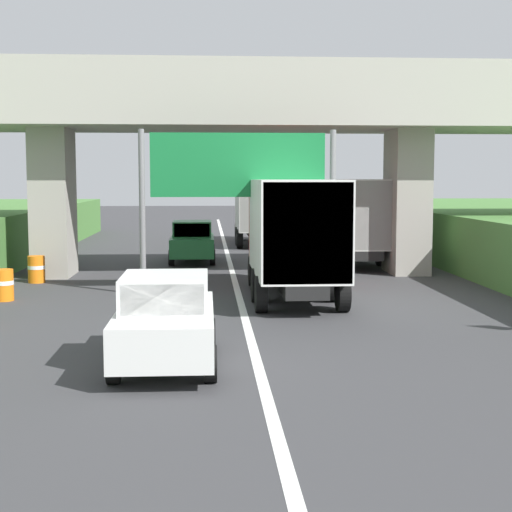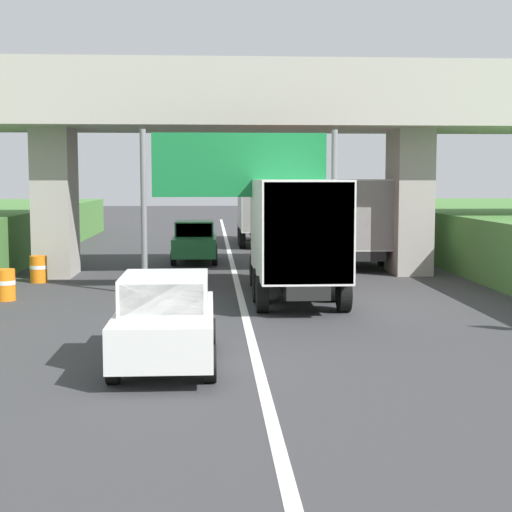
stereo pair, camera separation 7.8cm
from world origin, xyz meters
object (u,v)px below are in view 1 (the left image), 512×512
at_px(truck_orange, 258,208).
at_px(truck_yellow, 352,217).
at_px(car_white, 166,320).
at_px(overhead_highway_sign, 238,175).
at_px(car_green, 192,242).
at_px(truck_red, 293,232).
at_px(construction_barrel_4, 3,285).
at_px(construction_barrel_5, 36,269).

bearing_deg(truck_orange, truck_yellow, -71.78).
bearing_deg(car_white, truck_orange, 82.49).
bearing_deg(overhead_highway_sign, truck_orange, 84.23).
bearing_deg(car_green, truck_red, -72.96).
relative_size(truck_orange, construction_barrel_4, 8.11).
bearing_deg(overhead_highway_sign, truck_yellow, 57.70).
bearing_deg(construction_barrel_4, car_green, 62.21).
bearing_deg(car_green, truck_orange, 68.71).
height_order(overhead_highway_sign, car_green, overhead_highway_sign).
bearing_deg(construction_barrel_5, overhead_highway_sign, -23.76).
distance_m(car_white, car_green, 17.84).
bearing_deg(truck_red, construction_barrel_5, 154.07).
bearing_deg(construction_barrel_5, truck_orange, 59.94).
height_order(car_white, car_green, same).
xyz_separation_m(truck_red, construction_barrel_4, (-8.26, 0.15, -1.47)).
relative_size(truck_yellow, truck_red, 1.00).
relative_size(overhead_highway_sign, truck_yellow, 0.81).
bearing_deg(truck_red, truck_yellow, 68.96).
relative_size(truck_red, construction_barrel_5, 8.11).
bearing_deg(overhead_highway_sign, truck_red, -34.44).
distance_m(construction_barrel_4, construction_barrel_5, 3.82).
distance_m(overhead_highway_sign, truck_yellow, 9.38).
xyz_separation_m(truck_yellow, truck_orange, (-3.17, 9.63, 0.00)).
xyz_separation_m(truck_orange, car_green, (-3.30, -8.47, -1.08)).
bearing_deg(construction_barrel_5, construction_barrel_4, -91.47).
bearing_deg(overhead_highway_sign, construction_barrel_4, -172.40).
height_order(construction_barrel_4, construction_barrel_5, same).
relative_size(overhead_highway_sign, construction_barrel_4, 6.53).
bearing_deg(car_white, truck_yellow, 68.30).
relative_size(car_white, construction_barrel_4, 4.56).
height_order(truck_yellow, car_green, truck_yellow).
relative_size(overhead_highway_sign, car_white, 1.43).
height_order(overhead_highway_sign, truck_yellow, overhead_highway_sign).
bearing_deg(car_green, construction_barrel_5, -130.17).
bearing_deg(car_white, car_green, 89.46).
bearing_deg(truck_orange, construction_barrel_5, -120.06).
height_order(truck_yellow, car_white, truck_yellow).
bearing_deg(truck_yellow, truck_orange, 108.22).
xyz_separation_m(truck_orange, construction_barrel_5, (-8.40, -14.51, -1.47)).
bearing_deg(construction_barrel_5, car_green, 49.83).
xyz_separation_m(truck_yellow, construction_barrel_4, (-11.67, -8.70, -1.47)).
bearing_deg(car_white, construction_barrel_5, 112.66).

